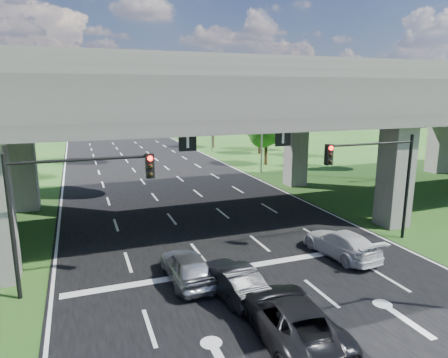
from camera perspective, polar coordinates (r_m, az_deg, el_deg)
ground at (r=17.04m, az=8.42°, el=-16.91°), size 160.00×160.00×0.00m
road at (r=25.47m, az=-2.48°, el=-6.61°), size 18.00×120.00×0.03m
overpass at (r=26.00m, az=-4.03°, el=11.52°), size 80.00×15.00×10.00m
signal_right at (r=23.07m, az=21.22°, el=1.26°), size 5.76×0.54×6.00m
signal_left at (r=17.38m, az=-21.34°, el=-2.17°), size 5.76×0.54×6.00m
streetlight_far at (r=40.93m, az=4.96°, el=8.90°), size 3.38×0.25×10.00m
streetlight_beyond at (r=55.79m, az=-2.16°, el=9.85°), size 3.38×0.25×10.00m
tree_left_far at (r=55.32m, az=-26.41°, el=7.83°), size 4.80×4.80×8.32m
tree_right_near at (r=45.90m, az=6.14°, el=7.56°), size 4.20×4.20×7.28m
tree_right_mid at (r=54.40m, az=5.22°, el=7.98°), size 3.91×3.90×6.76m
tree_right_far at (r=60.25m, az=-1.58°, el=9.06°), size 4.50×4.50×7.80m
car_silver at (r=18.13m, az=-5.32°, el=-12.32°), size 1.79×4.22×1.42m
car_dark at (r=17.02m, az=1.03°, el=-14.14°), size 1.96×4.22×1.34m
car_white at (r=21.53m, az=16.37°, el=-8.84°), size 2.30×4.71×1.32m
car_trailing at (r=14.56m, az=9.45°, el=-18.98°), size 2.77×5.41×1.46m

